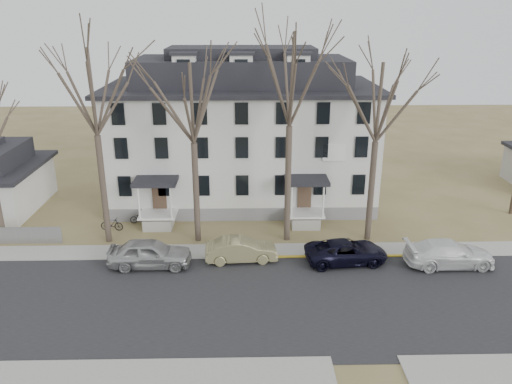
{
  "coord_description": "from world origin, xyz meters",
  "views": [
    {
      "loc": [
        -1.74,
        -20.84,
        14.67
      ],
      "look_at": [
        -1.1,
        9.0,
        3.73
      ],
      "focal_mm": 35.0,
      "sensor_mm": 36.0,
      "label": 1
    }
  ],
  "objects_px": {
    "tree_mid_left": "(192,98)",
    "car_tan": "(241,250)",
    "tree_center": "(290,73)",
    "tree_mid_right": "(379,97)",
    "boarding_house": "(242,134)",
    "tree_far_left": "(92,86)",
    "car_white": "(449,254)",
    "bicycle_left": "(141,218)",
    "car_navy": "(346,252)",
    "bicycle_right": "(112,225)",
    "car_silver": "(150,254)"
  },
  "relations": [
    {
      "from": "tree_center",
      "to": "bicycle_right",
      "type": "bearing_deg",
      "value": 172.39
    },
    {
      "from": "car_navy",
      "to": "bicycle_left",
      "type": "relative_size",
      "value": 3.12
    },
    {
      "from": "boarding_house",
      "to": "bicycle_left",
      "type": "relative_size",
      "value": 12.94
    },
    {
      "from": "boarding_house",
      "to": "tree_mid_right",
      "type": "relative_size",
      "value": 1.63
    },
    {
      "from": "tree_center",
      "to": "tree_mid_right",
      "type": "relative_size",
      "value": 1.15
    },
    {
      "from": "tree_mid_right",
      "to": "bicycle_left",
      "type": "distance_m",
      "value": 18.57
    },
    {
      "from": "tree_mid_left",
      "to": "bicycle_left",
      "type": "distance_m",
      "value": 10.57
    },
    {
      "from": "boarding_house",
      "to": "tree_mid_left",
      "type": "height_order",
      "value": "tree_mid_left"
    },
    {
      "from": "car_white",
      "to": "bicycle_left",
      "type": "xyz_separation_m",
      "value": [
        -19.91,
        6.79,
        -0.36
      ]
    },
    {
      "from": "tree_far_left",
      "to": "car_tan",
      "type": "height_order",
      "value": "tree_far_left"
    },
    {
      "from": "boarding_house",
      "to": "tree_far_left",
      "type": "relative_size",
      "value": 1.52
    },
    {
      "from": "bicycle_left",
      "to": "tree_center",
      "type": "bearing_deg",
      "value": -110.2
    },
    {
      "from": "tree_mid_left",
      "to": "car_tan",
      "type": "height_order",
      "value": "tree_mid_left"
    },
    {
      "from": "car_silver",
      "to": "bicycle_left",
      "type": "height_order",
      "value": "car_silver"
    },
    {
      "from": "boarding_house",
      "to": "car_silver",
      "type": "xyz_separation_m",
      "value": [
        -5.56,
        -11.78,
        -4.53
      ]
    },
    {
      "from": "boarding_house",
      "to": "tree_mid_right",
      "type": "distance_m",
      "value": 12.51
    },
    {
      "from": "boarding_house",
      "to": "car_tan",
      "type": "xyz_separation_m",
      "value": [
        -0.06,
        -11.17,
        -4.65
      ]
    },
    {
      "from": "bicycle_left",
      "to": "bicycle_right",
      "type": "bearing_deg",
      "value": 120.22
    },
    {
      "from": "bicycle_right",
      "to": "car_tan",
      "type": "bearing_deg",
      "value": -110.8
    },
    {
      "from": "tree_far_left",
      "to": "car_tan",
      "type": "bearing_deg",
      "value": -18.66
    },
    {
      "from": "tree_center",
      "to": "car_tan",
      "type": "bearing_deg",
      "value": -135.39
    },
    {
      "from": "tree_center",
      "to": "car_silver",
      "type": "bearing_deg",
      "value": -157.07
    },
    {
      "from": "tree_far_left",
      "to": "tree_mid_left",
      "type": "height_order",
      "value": "tree_far_left"
    },
    {
      "from": "tree_mid_left",
      "to": "car_silver",
      "type": "bearing_deg",
      "value": -125.26
    },
    {
      "from": "bicycle_left",
      "to": "car_white",
      "type": "bearing_deg",
      "value": -113.5
    },
    {
      "from": "boarding_house",
      "to": "tree_center",
      "type": "height_order",
      "value": "tree_center"
    },
    {
      "from": "tree_mid_left",
      "to": "bicycle_right",
      "type": "xyz_separation_m",
      "value": [
        -6.18,
        1.63,
        -9.12
      ]
    },
    {
      "from": "tree_mid_right",
      "to": "car_tan",
      "type": "relative_size",
      "value": 2.89
    },
    {
      "from": "car_silver",
      "to": "tree_center",
      "type": "bearing_deg",
      "value": -67.21
    },
    {
      "from": "tree_center",
      "to": "car_silver",
      "type": "height_order",
      "value": "tree_center"
    },
    {
      "from": "tree_mid_right",
      "to": "car_white",
      "type": "height_order",
      "value": "tree_mid_right"
    },
    {
      "from": "car_navy",
      "to": "bicycle_left",
      "type": "height_order",
      "value": "car_navy"
    },
    {
      "from": "tree_far_left",
      "to": "tree_mid_right",
      "type": "height_order",
      "value": "tree_far_left"
    },
    {
      "from": "bicycle_right",
      "to": "tree_mid_right",
      "type": "bearing_deg",
      "value": -89.07
    },
    {
      "from": "car_navy",
      "to": "bicycle_right",
      "type": "height_order",
      "value": "car_navy"
    },
    {
      "from": "tree_center",
      "to": "car_white",
      "type": "distance_m",
      "value": 14.57
    },
    {
      "from": "boarding_house",
      "to": "car_white",
      "type": "distance_m",
      "value": 17.99
    },
    {
      "from": "tree_mid_left",
      "to": "car_navy",
      "type": "bearing_deg",
      "value": -19.72
    },
    {
      "from": "boarding_house",
      "to": "car_white",
      "type": "bearing_deg",
      "value": -43.9
    },
    {
      "from": "tree_far_left",
      "to": "car_navy",
      "type": "distance_m",
      "value": 18.46
    },
    {
      "from": "boarding_house",
      "to": "bicycle_right",
      "type": "bearing_deg",
      "value": -144.6
    },
    {
      "from": "bicycle_left",
      "to": "car_navy",
      "type": "bearing_deg",
      "value": -119.09
    },
    {
      "from": "tree_mid_left",
      "to": "tree_mid_right",
      "type": "distance_m",
      "value": 11.5
    },
    {
      "from": "car_silver",
      "to": "bicycle_left",
      "type": "relative_size",
      "value": 3.1
    },
    {
      "from": "bicycle_left",
      "to": "bicycle_right",
      "type": "xyz_separation_m",
      "value": [
        -1.8,
        -1.26,
        0.06
      ]
    },
    {
      "from": "tree_mid_right",
      "to": "car_navy",
      "type": "relative_size",
      "value": 2.54
    },
    {
      "from": "tree_mid_left",
      "to": "car_white",
      "type": "xyz_separation_m",
      "value": [
        15.53,
        -3.91,
        -8.83
      ]
    },
    {
      "from": "tree_mid_right",
      "to": "bicycle_left",
      "type": "bearing_deg",
      "value": 169.7
    },
    {
      "from": "tree_far_left",
      "to": "car_tan",
      "type": "xyz_separation_m",
      "value": [
        8.94,
        -3.02,
        -9.62
      ]
    },
    {
      "from": "car_tan",
      "to": "tree_mid_left",
      "type": "bearing_deg",
      "value": 40.08
    }
  ]
}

